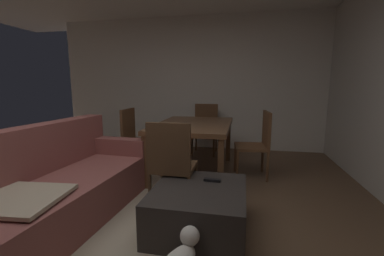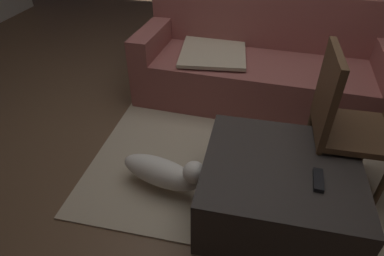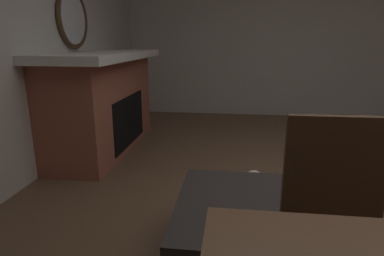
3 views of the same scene
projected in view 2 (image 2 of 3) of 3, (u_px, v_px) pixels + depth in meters
floor at (215, 136)px, 2.64m from camera, size 8.56×8.56×0.00m
area_rug at (274, 145)px, 2.55m from camera, size 2.60×2.00×0.01m
couch at (260, 66)px, 2.94m from camera, size 2.19×0.98×0.90m
ottoman_coffee_table at (277, 188)px, 1.93m from camera, size 0.87×0.81×0.39m
tv_remote at (318, 180)px, 1.70m from camera, size 0.06×0.16×0.02m
dining_chair_west at (339, 117)px, 1.95m from camera, size 0.45×0.45×0.93m
small_dog at (164, 172)px, 2.10m from camera, size 0.59×0.31×0.26m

